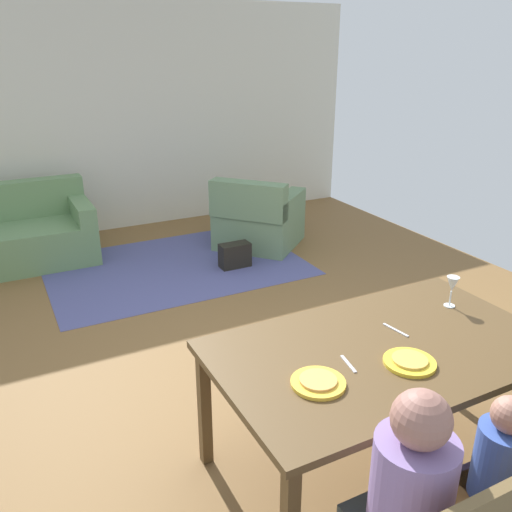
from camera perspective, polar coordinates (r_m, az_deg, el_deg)
ground_plane at (r=4.31m, az=-3.64°, el=-8.92°), size 6.41×6.28×0.02m
back_wall at (r=6.82m, az=-15.11°, el=13.95°), size 6.41×0.10×2.70m
dining_table at (r=2.85m, az=13.49°, el=-10.56°), size 1.75×1.02×0.76m
plate_near_man at (r=2.47m, az=6.67°, el=-13.34°), size 0.25×0.25×0.02m
pizza_near_man at (r=2.46m, az=6.68°, el=-13.05°), size 0.17×0.17×0.01m
plate_near_child at (r=2.69m, az=16.11°, el=-10.88°), size 0.25×0.25×0.02m
pizza_near_child at (r=2.69m, az=16.15°, el=-10.61°), size 0.17×0.17×0.01m
wine_glass at (r=3.27m, az=20.27°, el=-2.98°), size 0.07×0.07×0.19m
fork at (r=2.63m, az=9.86°, el=-11.31°), size 0.04×0.15×0.01m
knife at (r=2.97m, az=14.72°, el=-7.67°), size 0.04×0.17×0.01m
person_child at (r=2.63m, az=23.53°, el=-22.15°), size 0.22×0.29×0.92m
area_rug at (r=5.70m, az=-8.57°, el=-1.05°), size 2.60×1.80×0.01m
couch at (r=6.16m, az=-25.48°, el=1.75°), size 1.80×0.86×0.82m
armchair at (r=6.12m, az=0.19°, el=3.95°), size 1.21×1.21×0.82m
handbag at (r=5.58m, az=-2.27°, el=0.07°), size 0.32×0.16×0.26m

